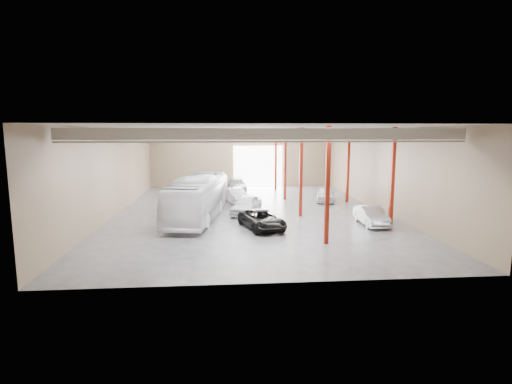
{
  "coord_description": "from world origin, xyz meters",
  "views": [
    {
      "loc": [
        -2.34,
        -32.8,
        6.63
      ],
      "look_at": [
        0.14,
        -3.35,
        2.2
      ],
      "focal_mm": 28.0,
      "sensor_mm": 36.0,
      "label": 1
    }
  ],
  "objects": [
    {
      "name": "car_row_b",
      "position": [
        -1.15,
        4.4,
        0.71
      ],
      "size": [
        2.77,
        4.57,
        1.42
      ],
      "primitive_type": "imported",
      "rotation": [
        0.0,
        0.0,
        0.32
      ],
      "color": "silver",
      "rests_on": "ground"
    },
    {
      "name": "depot_shell",
      "position": [
        0.13,
        0.48,
        4.98
      ],
      "size": [
        22.12,
        32.12,
        7.06
      ],
      "color": "#434348",
      "rests_on": "ground"
    },
    {
      "name": "coach_bus",
      "position": [
        -4.22,
        -2.25,
        1.65
      ],
      "size": [
        4.59,
        12.12,
        3.3
      ],
      "primitive_type": "imported",
      "rotation": [
        0.0,
        0.0,
        -0.16
      ],
      "color": "white",
      "rests_on": "ground"
    },
    {
      "name": "car_row_a",
      "position": [
        -0.43,
        -0.8,
        0.77
      ],
      "size": [
        3.2,
        4.87,
        1.54
      ],
      "primitive_type": "imported",
      "rotation": [
        0.0,
        0.0,
        -0.33
      ],
      "color": "silver",
      "rests_on": "ground"
    },
    {
      "name": "car_right_near",
      "position": [
        8.3,
        -5.42,
        0.69
      ],
      "size": [
        1.5,
        4.18,
        1.37
      ],
      "primitive_type": "imported",
      "rotation": [
        0.0,
        0.0,
        -0.01
      ],
      "color": "#AFAEB3",
      "rests_on": "ground"
    },
    {
      "name": "car_right_far",
      "position": [
        7.55,
        4.64,
        0.71
      ],
      "size": [
        2.68,
        4.47,
        1.42
      ],
      "primitive_type": "imported",
      "rotation": [
        0.0,
        0.0,
        -0.25
      ],
      "color": "silver",
      "rests_on": "ground"
    },
    {
      "name": "black_sedan",
      "position": [
        0.32,
        -6.0,
        0.66
      ],
      "size": [
        3.43,
        5.15,
        1.31
      ],
      "primitive_type": "imported",
      "rotation": [
        0.0,
        0.0,
        0.29
      ],
      "color": "black",
      "rests_on": "ground"
    },
    {
      "name": "car_row_c",
      "position": [
        -0.76,
        12.0,
        0.72
      ],
      "size": [
        2.17,
        5.0,
        1.43
      ],
      "primitive_type": "imported",
      "rotation": [
        0.0,
        0.0,
        0.03
      ],
      "color": "slate",
      "rests_on": "ground"
    }
  ]
}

